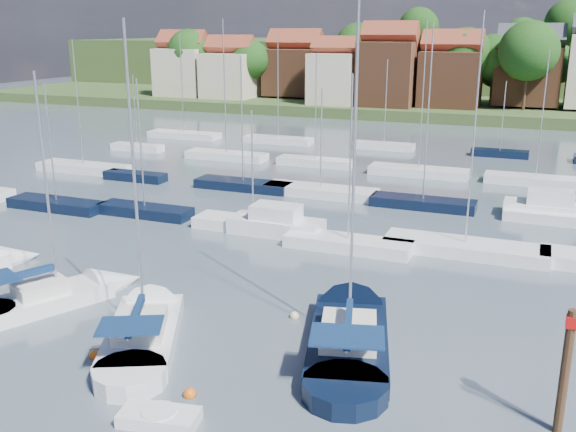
% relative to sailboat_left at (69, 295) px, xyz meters
% --- Properties ---
extents(ground, '(260.00, 260.00, 0.00)m').
position_rel_sailboat_left_xyz_m(ground, '(11.40, 35.51, -0.36)').
color(ground, '#465460').
rests_on(ground, ground).
extents(sailboat_left, '(6.79, 10.18, 13.71)m').
position_rel_sailboat_left_xyz_m(sailboat_left, '(0.00, 0.00, 0.00)').
color(sailboat_left, white).
rests_on(sailboat_left, ground).
extents(sailboat_centre, '(8.12, 12.32, 16.44)m').
position_rel_sailboat_left_xyz_m(sailboat_centre, '(6.05, -1.31, -0.01)').
color(sailboat_centre, white).
rests_on(sailboat_centre, ground).
extents(sailboat_navy, '(6.98, 14.23, 18.95)m').
position_rel_sailboat_left_xyz_m(sailboat_navy, '(15.64, 2.30, -0.02)').
color(sailboat_navy, black).
rests_on(sailboat_navy, ground).
extents(tender, '(3.26, 1.93, 0.66)m').
position_rel_sailboat_left_xyz_m(tender, '(11.07, -8.10, -0.11)').
color(tender, white).
rests_on(tender, ground).
extents(timber_piling, '(0.40, 0.40, 7.25)m').
position_rel_sailboat_left_xyz_m(timber_piling, '(25.34, -3.02, 1.24)').
color(timber_piling, '#4C331E').
rests_on(timber_piling, ground).
extents(buoy_c, '(0.53, 0.53, 0.53)m').
position_rel_sailboat_left_xyz_m(buoy_c, '(5.45, -4.77, -0.36)').
color(buoy_c, '#D85914').
rests_on(buoy_c, ground).
extents(buoy_d, '(0.55, 0.55, 0.55)m').
position_rel_sailboat_left_xyz_m(buoy_d, '(11.20, -6.01, -0.36)').
color(buoy_d, '#D85914').
rests_on(buoy_d, ground).
extents(buoy_e, '(0.49, 0.49, 0.49)m').
position_rel_sailboat_left_xyz_m(buoy_e, '(12.53, 2.60, -0.36)').
color(buoy_e, beige).
rests_on(buoy_e, ground).
extents(buoy_g, '(0.46, 0.46, 0.46)m').
position_rel_sailboat_left_xyz_m(buoy_g, '(-5.41, 0.62, -0.36)').
color(buoy_g, '#D85914').
rests_on(buoy_g, ground).
extents(marina_field, '(79.62, 41.41, 15.93)m').
position_rel_sailboat_left_xyz_m(marina_field, '(13.31, 30.66, 0.07)').
color(marina_field, white).
rests_on(marina_field, ground).
extents(far_shore_town, '(212.46, 90.00, 22.27)m').
position_rel_sailboat_left_xyz_m(far_shore_town, '(13.63, 128.18, 4.24)').
color(far_shore_town, '#425028').
rests_on(far_shore_town, ground).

